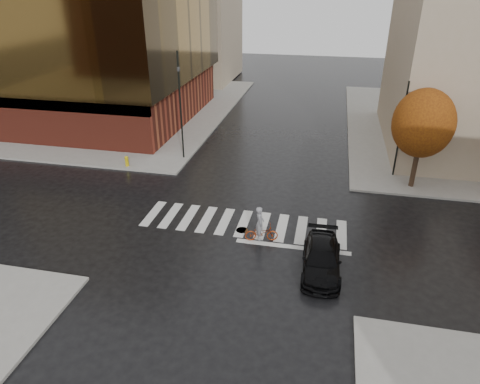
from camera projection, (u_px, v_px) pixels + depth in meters
The scene contains 11 objects.
ground at pixel (242, 228), 24.03m from camera, with size 120.00×120.00×0.00m, color black.
sidewalk_nw at pixel (92, 106), 46.26m from camera, with size 30.00×30.00×0.15m, color gray.
crosswalk at pixel (243, 223), 24.47m from camera, with size 12.00×3.00×0.01m, color silver.
office_glass at pixel (53, 28), 40.12m from camera, with size 27.00×19.00×16.00m.
tree_ne_a at pixel (423, 123), 26.60m from camera, with size 3.80×3.80×6.50m.
sedan at pixel (322, 259), 20.31m from camera, with size 1.81×4.45×1.29m, color black.
cyclist at pixel (261, 229), 22.62m from camera, with size 1.85×0.99×2.00m.
traffic_light_nw at pixel (180, 98), 30.96m from camera, with size 0.21×0.18×7.92m.
traffic_light_ne at pixel (402, 125), 28.48m from camera, with size 0.18×0.20×6.55m.
fire_hydrant at pixel (127, 160), 31.32m from camera, with size 0.28×0.28×0.78m.
manhole at pixel (242, 230), 23.81m from camera, with size 0.68×0.68×0.01m, color #492F1A.
Camera 1 is at (4.23, -20.10, 12.64)m, focal length 32.00 mm.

